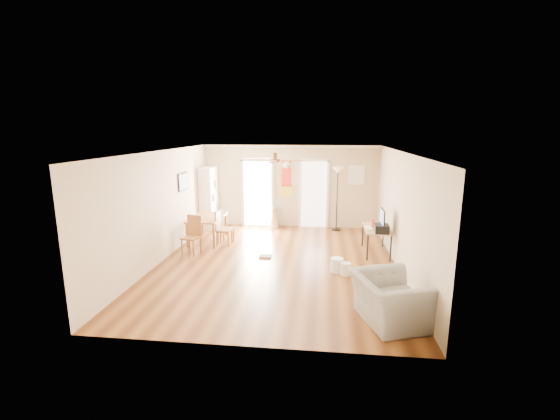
# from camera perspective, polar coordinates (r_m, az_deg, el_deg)

# --- Properties ---
(floor) EXTENTS (7.00, 7.00, 0.00)m
(floor) POSITION_cam_1_polar(r_m,az_deg,el_deg) (8.94, -0.44, -8.04)
(floor) COLOR brown
(floor) RESTS_ON ground
(ceiling) EXTENTS (5.50, 7.00, 0.00)m
(ceiling) POSITION_cam_1_polar(r_m,az_deg,el_deg) (8.40, -0.47, 8.85)
(ceiling) COLOR silver
(ceiling) RESTS_ON floor
(wall_back) EXTENTS (5.50, 0.04, 2.60)m
(wall_back) POSITION_cam_1_polar(r_m,az_deg,el_deg) (12.00, 1.57, 3.59)
(wall_back) COLOR beige
(wall_back) RESTS_ON floor
(wall_front) EXTENTS (5.50, 0.04, 2.60)m
(wall_front) POSITION_cam_1_polar(r_m,az_deg,el_deg) (5.24, -5.12, -7.76)
(wall_front) COLOR beige
(wall_front) RESTS_ON floor
(wall_left) EXTENTS (0.04, 7.00, 2.60)m
(wall_left) POSITION_cam_1_polar(r_m,az_deg,el_deg) (9.31, -17.50, 0.53)
(wall_left) COLOR beige
(wall_left) RESTS_ON floor
(wall_right) EXTENTS (0.04, 7.00, 2.60)m
(wall_right) POSITION_cam_1_polar(r_m,az_deg,el_deg) (8.69, 17.86, -0.29)
(wall_right) COLOR beige
(wall_right) RESTS_ON floor
(crown_molding) EXTENTS (5.50, 7.00, 0.08)m
(crown_molding) POSITION_cam_1_polar(r_m,az_deg,el_deg) (8.40, -0.47, 8.58)
(crown_molding) COLOR white
(crown_molding) RESTS_ON wall_back
(kitchen_doorway) EXTENTS (0.90, 0.10, 2.10)m
(kitchen_doorway) POSITION_cam_1_polar(r_m,az_deg,el_deg) (12.16, -3.38, 2.49)
(kitchen_doorway) COLOR white
(kitchen_doorway) RESTS_ON wall_back
(bathroom_doorway) EXTENTS (0.80, 0.10, 2.10)m
(bathroom_doorway) POSITION_cam_1_polar(r_m,az_deg,el_deg) (11.99, 5.13, 2.32)
(bathroom_doorway) COLOR white
(bathroom_doorway) RESTS_ON wall_back
(wall_decal) EXTENTS (0.46, 0.03, 1.10)m
(wall_decal) POSITION_cam_1_polar(r_m,az_deg,el_deg) (11.96, 0.97, 4.77)
(wall_decal) COLOR red
(wall_decal) RESTS_ON wall_back
(ac_grille) EXTENTS (0.50, 0.04, 0.60)m
(ac_grille) POSITION_cam_1_polar(r_m,az_deg,el_deg) (11.92, 11.47, 5.23)
(ac_grille) COLOR white
(ac_grille) RESTS_ON wall_back
(framed_poster) EXTENTS (0.04, 0.66, 0.48)m
(framed_poster) POSITION_cam_1_polar(r_m,az_deg,el_deg) (10.51, -14.45, 4.20)
(framed_poster) COLOR black
(framed_poster) RESTS_ON wall_left
(ceiling_fan) EXTENTS (1.24, 1.24, 0.20)m
(ceiling_fan) POSITION_cam_1_polar(r_m,az_deg,el_deg) (8.12, -0.72, 7.53)
(ceiling_fan) COLOR #593819
(ceiling_fan) RESTS_ON ceiling
(bookshelf) EXTENTS (0.58, 0.94, 1.93)m
(bookshelf) POSITION_cam_1_polar(r_m,az_deg,el_deg) (12.09, -10.70, 1.85)
(bookshelf) COLOR white
(bookshelf) RESTS_ON floor
(dining_table) EXTENTS (0.84, 1.40, 0.70)m
(dining_table) POSITION_cam_1_polar(r_m,az_deg,el_deg) (10.74, -10.90, -2.83)
(dining_table) COLOR #A57035
(dining_table) RESTS_ON floor
(dining_chair_right_a) EXTENTS (0.45, 0.45, 0.90)m
(dining_chair_right_a) POSITION_cam_1_polar(r_m,az_deg,el_deg) (10.45, -8.23, -2.58)
(dining_chair_right_a) COLOR #AC6337
(dining_chair_right_a) RESTS_ON floor
(dining_chair_right_b) EXTENTS (0.40, 0.40, 0.92)m
(dining_chair_right_b) POSITION_cam_1_polar(r_m,az_deg,el_deg) (10.30, -8.46, -2.75)
(dining_chair_right_b) COLOR #AB6937
(dining_chair_right_b) RESTS_ON floor
(dining_chair_near) EXTENTS (0.48, 0.48, 0.96)m
(dining_chair_near) POSITION_cam_1_polar(r_m,az_deg,el_deg) (9.69, -13.33, -3.79)
(dining_chair_near) COLOR brown
(dining_chair_near) RESTS_ON floor
(trash_can) EXTENTS (0.37, 0.37, 0.66)m
(trash_can) POSITION_cam_1_polar(r_m,az_deg,el_deg) (11.98, -0.70, -1.15)
(trash_can) COLOR silver
(trash_can) RESTS_ON floor
(torchiere_lamp) EXTENTS (0.39, 0.39, 1.97)m
(torchiere_lamp) POSITION_cam_1_polar(r_m,az_deg,el_deg) (11.69, 8.62, 1.65)
(torchiere_lamp) COLOR black
(torchiere_lamp) RESTS_ON floor
(computer_desk) EXTENTS (0.62, 1.24, 0.66)m
(computer_desk) POSITION_cam_1_polar(r_m,az_deg,el_deg) (9.83, 14.31, -4.50)
(computer_desk) COLOR tan
(computer_desk) RESTS_ON floor
(imac) EXTENTS (0.09, 0.59, 0.54)m
(imac) POSITION_cam_1_polar(r_m,az_deg,el_deg) (9.38, 15.24, -1.53)
(imac) COLOR black
(imac) RESTS_ON computer_desk
(keyboard) EXTENTS (0.17, 0.42, 0.02)m
(keyboard) POSITION_cam_1_polar(r_m,az_deg,el_deg) (9.69, 13.31, -2.61)
(keyboard) COLOR white
(keyboard) RESTS_ON computer_desk
(printer) EXTENTS (0.34, 0.39, 0.19)m
(printer) POSITION_cam_1_polar(r_m,az_deg,el_deg) (9.32, 15.15, -2.72)
(printer) COLOR black
(printer) RESTS_ON computer_desk
(orange_bottle) EXTENTS (0.08, 0.08, 0.23)m
(orange_bottle) POSITION_cam_1_polar(r_m,az_deg,el_deg) (9.74, 13.88, -1.90)
(orange_bottle) COLOR #E93E14
(orange_bottle) RESTS_ON computer_desk
(wastebasket_a) EXTENTS (0.33, 0.33, 0.31)m
(wastebasket_a) POSITION_cam_1_polar(r_m,az_deg,el_deg) (8.45, 8.61, -8.25)
(wastebasket_a) COLOR white
(wastebasket_a) RESTS_ON floor
(wastebasket_b) EXTENTS (0.29, 0.29, 0.27)m
(wastebasket_b) POSITION_cam_1_polar(r_m,az_deg,el_deg) (8.33, 9.89, -8.77)
(wastebasket_b) COLOR white
(wastebasket_b) RESTS_ON floor
(floor_cloth) EXTENTS (0.31, 0.25, 0.04)m
(floor_cloth) POSITION_cam_1_polar(r_m,az_deg,el_deg) (9.33, -2.25, -7.03)
(floor_cloth) COLOR gray
(floor_cloth) RESTS_ON floor
(armchair) EXTENTS (1.36, 1.46, 0.77)m
(armchair) POSITION_cam_1_polar(r_m,az_deg,el_deg) (6.49, 16.36, -12.91)
(armchair) COLOR gray
(armchair) RESTS_ON floor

